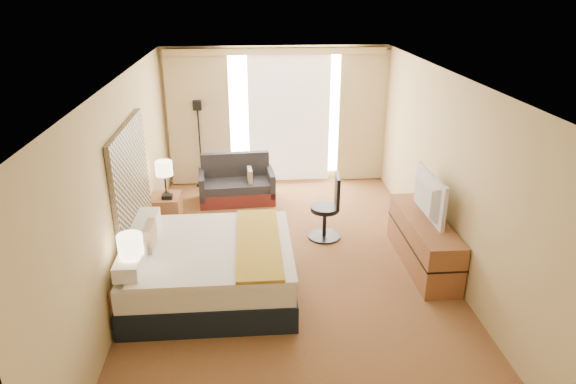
{
  "coord_description": "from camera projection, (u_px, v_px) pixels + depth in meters",
  "views": [
    {
      "loc": [
        -0.53,
        -6.11,
        3.67
      ],
      "look_at": [
        -0.01,
        0.4,
        0.99
      ],
      "focal_mm": 32.0,
      "sensor_mm": 36.0,
      "label": 1
    }
  ],
  "objects": [
    {
      "name": "floor",
      "position": [
        291.0,
        269.0,
        7.07
      ],
      "size": [
        4.2,
        7.0,
        0.02
      ],
      "primitive_type": "cube",
      "color": "maroon",
      "rests_on": "ground"
    },
    {
      "name": "ceiling",
      "position": [
        292.0,
        79.0,
        6.08
      ],
      "size": [
        4.2,
        7.0,
        0.02
      ],
      "primitive_type": "cube",
      "color": "silver",
      "rests_on": "wall_back"
    },
    {
      "name": "wall_back",
      "position": [
        276.0,
        116.0,
        9.8
      ],
      "size": [
        4.2,
        0.02,
        2.6
      ],
      "primitive_type": "cube",
      "color": "#CDB77D",
      "rests_on": "ground"
    },
    {
      "name": "wall_front",
      "position": [
        337.0,
        373.0,
        3.35
      ],
      "size": [
        4.2,
        0.02,
        2.6
      ],
      "primitive_type": "cube",
      "color": "#CDB77D",
      "rests_on": "ground"
    },
    {
      "name": "wall_left",
      "position": [
        125.0,
        186.0,
        6.42
      ],
      "size": [
        0.02,
        7.0,
        2.6
      ],
      "primitive_type": "cube",
      "color": "#CDB77D",
      "rests_on": "ground"
    },
    {
      "name": "wall_right",
      "position": [
        451.0,
        177.0,
        6.73
      ],
      "size": [
        0.02,
        7.0,
        2.6
      ],
      "primitive_type": "cube",
      "color": "#CDB77D",
      "rests_on": "ground"
    },
    {
      "name": "headboard",
      "position": [
        131.0,
        182.0,
        6.62
      ],
      "size": [
        0.06,
        1.85,
        1.5
      ],
      "primitive_type": "cube",
      "color": "black",
      "rests_on": "wall_left"
    },
    {
      "name": "nightstand_left",
      "position": [
        136.0,
        302.0,
        5.86
      ],
      "size": [
        0.45,
        0.52,
        0.55
      ],
      "primitive_type": "cube",
      "color": "#995937",
      "rests_on": "floor"
    },
    {
      "name": "nightstand_right",
      "position": [
        167.0,
        212.0,
        8.16
      ],
      "size": [
        0.45,
        0.52,
        0.55
      ],
      "primitive_type": "cube",
      "color": "#995937",
      "rests_on": "floor"
    },
    {
      "name": "media_dresser",
      "position": [
        423.0,
        242.0,
        7.07
      ],
      "size": [
        0.5,
        1.8,
        0.7
      ],
      "primitive_type": "cube",
      "color": "#995937",
      "rests_on": "floor"
    },
    {
      "name": "window",
      "position": [
        289.0,
        115.0,
        9.79
      ],
      "size": [
        2.3,
        0.02,
        2.3
      ],
      "primitive_type": "cube",
      "color": "white",
      "rests_on": "wall_back"
    },
    {
      "name": "curtains",
      "position": [
        276.0,
        111.0,
        9.66
      ],
      "size": [
        4.12,
        0.19,
        2.56
      ],
      "color": "#CDB690",
      "rests_on": "floor"
    },
    {
      "name": "bed",
      "position": [
        210.0,
        268.0,
        6.4
      ],
      "size": [
        2.03,
        1.85,
        0.98
      ],
      "color": "black",
      "rests_on": "floor"
    },
    {
      "name": "loveseat",
      "position": [
        237.0,
        186.0,
        9.21
      ],
      "size": [
        1.37,
        0.8,
        0.82
      ],
      "rotation": [
        0.0,
        0.0,
        0.07
      ],
      "color": "maroon",
      "rests_on": "floor"
    },
    {
      "name": "floor_lamp",
      "position": [
        199.0,
        126.0,
        9.56
      ],
      "size": [
        0.21,
        0.21,
        1.66
      ],
      "color": "black",
      "rests_on": "floor"
    },
    {
      "name": "desk_chair",
      "position": [
        328.0,
        211.0,
        7.78
      ],
      "size": [
        0.5,
        0.5,
        1.02
      ],
      "rotation": [
        0.0,
        0.0,
        -0.08
      ],
      "color": "black",
      "rests_on": "floor"
    },
    {
      "name": "lamp_left",
      "position": [
        130.0,
        246.0,
        5.59
      ],
      "size": [
        0.28,
        0.28,
        0.58
      ],
      "color": "black",
      "rests_on": "nightstand_left"
    },
    {
      "name": "lamp_right",
      "position": [
        164.0,
        169.0,
        7.94
      ],
      "size": [
        0.26,
        0.26,
        0.56
      ],
      "color": "black",
      "rests_on": "nightstand_right"
    },
    {
      "name": "tissue_box",
      "position": [
        135.0,
        281.0,
        5.66
      ],
      "size": [
        0.15,
        0.15,
        0.11
      ],
      "primitive_type": "cube",
      "rotation": [
        0.0,
        0.0,
        -0.29
      ],
      "color": "#90BAE0",
      "rests_on": "nightstand_left"
    },
    {
      "name": "telephone",
      "position": [
        167.0,
        197.0,
        7.96
      ],
      "size": [
        0.16,
        0.12,
        0.06
      ],
      "primitive_type": "cube",
      "rotation": [
        0.0,
        0.0,
        -0.0
      ],
      "color": "black",
      "rests_on": "nightstand_right"
    },
    {
      "name": "television",
      "position": [
        422.0,
        196.0,
        6.9
      ],
      "size": [
        0.15,
        1.05,
        0.61
      ],
      "primitive_type": "imported",
      "rotation": [
        0.0,
        0.0,
        1.58
      ],
      "color": "black",
      "rests_on": "media_dresser"
    }
  ]
}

